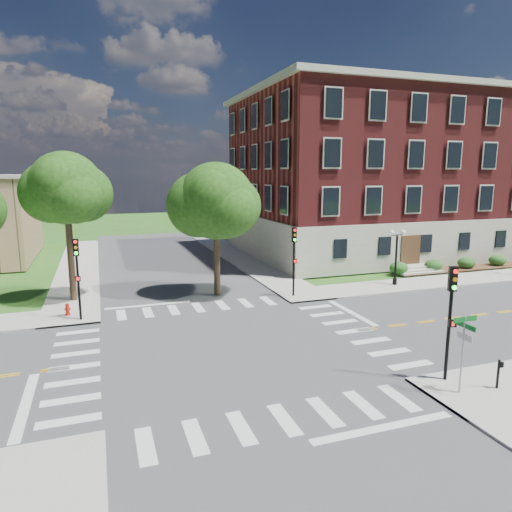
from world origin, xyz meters
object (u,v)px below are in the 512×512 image
object	(u,v)px
twin_lamp_west	(396,254)
fire_hydrant	(68,310)
traffic_signal_ne	(294,253)
traffic_signal_se	(451,309)
push_button_post	(499,373)
street_sign_pole	(464,339)
traffic_signal_nw	(77,268)

from	to	relation	value
twin_lamp_west	fire_hydrant	distance (m)	23.46
traffic_signal_ne	fire_hydrant	world-z (taller)	traffic_signal_ne
traffic_signal_se	push_button_post	world-z (taller)	traffic_signal_se
fire_hydrant	traffic_signal_ne	bearing A→B (deg)	-1.54
push_button_post	fire_hydrant	size ratio (longest dim) A/B	1.60
traffic_signal_se	street_sign_pole	xyz separation A→B (m)	(-0.30, -1.11, -0.88)
traffic_signal_ne	traffic_signal_nw	xyz separation A→B (m)	(-13.93, -0.74, 0.00)
street_sign_pole	fire_hydrant	size ratio (longest dim) A/B	4.13
twin_lamp_west	push_button_post	bearing A→B (deg)	-112.68
traffic_signal_se	traffic_signal_ne	size ratio (longest dim) A/B	1.00
traffic_signal_se	push_button_post	xyz separation A→B (m)	(1.38, -1.34, -2.39)
traffic_signal_ne	push_button_post	xyz separation A→B (m)	(2.03, -15.51, -2.39)
traffic_signal_nw	street_sign_pole	world-z (taller)	traffic_signal_nw
street_sign_pole	traffic_signal_se	bearing A→B (deg)	74.92
fire_hydrant	twin_lamp_west	bearing A→B (deg)	-0.02
traffic_signal_nw	push_button_post	xyz separation A→B (m)	(15.96, -14.77, -2.39)
traffic_signal_nw	fire_hydrant	size ratio (longest dim) A/B	6.40
traffic_signal_ne	push_button_post	world-z (taller)	traffic_signal_ne
twin_lamp_west	push_button_post	xyz separation A→B (m)	(-6.64, -15.90, -1.73)
push_button_post	traffic_signal_se	bearing A→B (deg)	135.89
traffic_signal_se	fire_hydrant	bearing A→B (deg)	136.49
push_button_post	fire_hydrant	distance (m)	23.09
traffic_signal_nw	push_button_post	distance (m)	21.88
traffic_signal_nw	street_sign_pole	xyz separation A→B (m)	(14.28, -14.54, -0.88)
push_button_post	fire_hydrant	bearing A→B (deg)	136.44
traffic_signal_se	traffic_signal_nw	world-z (taller)	same
push_button_post	twin_lamp_west	bearing A→B (deg)	67.32
traffic_signal_ne	twin_lamp_west	size ratio (longest dim) A/B	1.13
traffic_signal_se	twin_lamp_west	size ratio (longest dim) A/B	1.13
traffic_signal_se	traffic_signal_nw	size ratio (longest dim) A/B	1.00
traffic_signal_se	push_button_post	bearing A→B (deg)	-44.11
traffic_signal_ne	fire_hydrant	xyz separation A→B (m)	(-14.70, 0.39, -2.72)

